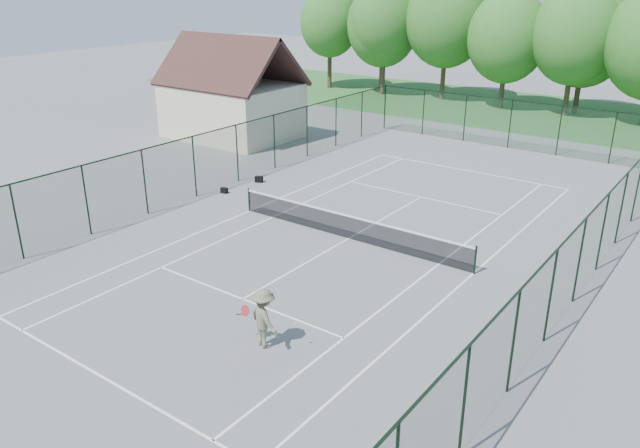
{
  "coord_description": "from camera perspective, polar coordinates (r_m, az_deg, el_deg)",
  "views": [
    {
      "loc": [
        13.03,
        -19.8,
        10.17
      ],
      "look_at": [
        0.0,
        -2.0,
        1.3
      ],
      "focal_mm": 35.0,
      "sensor_mm": 36.0,
      "label": 1
    }
  ],
  "objects": [
    {
      "name": "sports_bag_a",
      "position": [
        31.48,
        -8.75,
        3.06
      ],
      "size": [
        0.37,
        0.25,
        0.27
      ],
      "primitive_type": "cube",
      "rotation": [
        0.0,
        0.0,
        0.15
      ],
      "color": "black",
      "rests_on": "ground"
    },
    {
      "name": "grass_far",
      "position": [
        52.47,
        21.4,
        9.24
      ],
      "size": [
        80.0,
        16.0,
        0.01
      ],
      "primitive_type": "cube",
      "color": "#316C2E",
      "rests_on": "ground"
    },
    {
      "name": "ground",
      "position": [
        25.79,
        2.63,
        -1.34
      ],
      "size": [
        140.0,
        140.0,
        0.0
      ],
      "primitive_type": "plane",
      "color": "slate",
      "rests_on": "ground"
    },
    {
      "name": "sports_bag_b",
      "position": [
        32.93,
        -5.61,
        4.1
      ],
      "size": [
        0.47,
        0.39,
        0.32
      ],
      "primitive_type": "cube",
      "rotation": [
        0.0,
        0.0,
        0.42
      ],
      "color": "black",
      "rests_on": "ground"
    },
    {
      "name": "fence_enclosure",
      "position": [
        25.22,
        2.69,
        1.92
      ],
      "size": [
        18.05,
        36.05,
        3.02
      ],
      "color": "#1E3D26",
      "rests_on": "ground"
    },
    {
      "name": "tree_line_far",
      "position": [
        51.65,
        22.34,
        15.71
      ],
      "size": [
        39.4,
        6.4,
        9.7
      ],
      "color": "#473925",
      "rests_on": "ground"
    },
    {
      "name": "utility_building",
      "position": [
        42.19,
        -8.12,
        12.07
      ],
      "size": [
        8.6,
        6.27,
        6.63
      ],
      "color": "beige",
      "rests_on": "ground"
    },
    {
      "name": "court_lines",
      "position": [
        25.79,
        2.63,
        -1.33
      ],
      "size": [
        11.05,
        23.85,
        0.01
      ],
      "color": "white",
      "rests_on": "ground"
    },
    {
      "name": "tennis_net",
      "position": [
        25.57,
        2.65,
        -0.16
      ],
      "size": [
        11.08,
        0.08,
        1.1
      ],
      "color": "black",
      "rests_on": "ground"
    },
    {
      "name": "tennis_player",
      "position": [
        18.27,
        -5.14,
        -8.58
      ],
      "size": [
        1.74,
        1.02,
        1.85
      ],
      "color": "#666A4E",
      "rests_on": "ground"
    }
  ]
}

